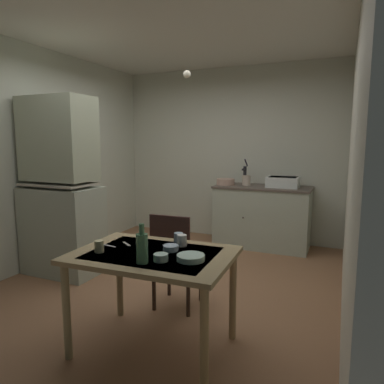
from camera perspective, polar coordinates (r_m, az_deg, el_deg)
ground_plane at (r=3.98m, az=-4.09°, el=-14.76°), size 5.29×5.29×0.00m
wall_back at (r=5.70m, az=6.08°, el=6.13°), size 3.62×0.10×2.70m
wall_left at (r=4.79m, az=-23.91°, el=5.06°), size 0.10×4.39×2.70m
wall_right at (r=3.25m, az=25.27°, el=3.79°), size 0.10×4.39×2.70m
ceiling_slab at (r=3.86m, az=-4.56°, el=26.21°), size 3.62×4.39×0.10m
hutch_cabinet at (r=4.36m, az=-20.49°, el=-0.12°), size 0.88×0.54×2.05m
counter_cabinet at (r=5.30m, az=11.30°, el=-3.92°), size 1.38×0.64×0.90m
sink_basin at (r=5.16m, az=14.57°, el=1.60°), size 0.44×0.34×0.15m
hand_pump at (r=5.31m, az=8.58°, el=2.95°), size 0.05×0.27×0.39m
mixing_bowl_counter at (r=5.31m, az=5.48°, el=1.67°), size 0.27×0.27×0.09m
stoneware_crock at (r=5.30m, az=8.83°, el=1.91°), size 0.12×0.12×0.15m
dining_table at (r=2.65m, az=-6.34°, el=-11.71°), size 1.19×0.85×0.75m
chair_far_side at (r=3.29m, az=-2.78°, el=-10.64°), size 0.42×0.42×0.91m
serving_bowl_wide at (r=2.44m, az=-5.10°, el=-10.55°), size 0.10×0.10×0.05m
soup_bowl_small at (r=2.65m, az=-3.47°, el=-9.06°), size 0.12×0.12×0.04m
sauce_dish at (r=2.44m, az=-0.21°, el=-10.61°), size 0.19×0.19×0.04m
teacup_mint at (r=2.75m, az=-1.65°, el=-7.87°), size 0.08×0.08×0.09m
teacup_cream at (r=2.84m, az=-2.22°, el=-7.44°), size 0.07×0.07×0.08m
mug_dark at (r=2.69m, az=-14.87°, el=-8.55°), size 0.07×0.07×0.09m
glass_bottle at (r=2.38m, az=-8.13°, el=-8.89°), size 0.08×0.08×0.27m
table_knife at (r=2.86m, az=-13.91°, el=-8.36°), size 0.21×0.05×0.00m
teaspoon_near_bowl at (r=2.85m, az=-10.59°, el=-8.29°), size 0.12×0.09×0.00m
pendant_bulb at (r=3.90m, az=-0.82°, el=18.61°), size 0.08×0.08×0.08m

